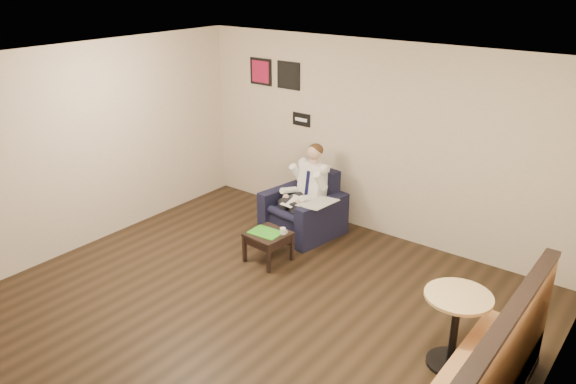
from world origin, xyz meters
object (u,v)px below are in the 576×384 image
Objects in this scene: seated_man at (297,195)px; smartphone at (278,230)px; side_table at (268,247)px; cafe_table at (454,330)px; armchair at (303,204)px; banquette at (474,366)px; coffee_mug at (283,231)px; green_folder at (266,232)px.

smartphone is (0.22, -0.72, -0.22)m from seated_man.
cafe_table is at bearing -11.03° from side_table.
cafe_table is (2.73, -0.69, -0.01)m from smartphone.
banquette is at bearing -24.28° from armchair.
armchair is 4.01m from banquette.
seated_man is 3.96m from banquette.
smartphone is at bearing 165.89° from cafe_table.
coffee_mug is (0.17, 0.10, 0.25)m from side_table.
cafe_table reaches higher than coffee_mug.
green_folder is at bearing -72.67° from seated_man.
green_folder is 0.17× the size of banquette.
armchair reaches higher than coffee_mug.
coffee_mug is 3.31m from banquette.
seated_man is 9.87× the size of smartphone.
banquette reaches higher than green_folder.
seated_man is 1.57× the size of cafe_table.
banquette is at bearing -22.69° from seated_man.
seated_man reaches higher than smartphone.
seated_man reaches higher than side_table.
seated_man is (-0.02, -0.12, 0.17)m from armchair.
seated_man is at bearing 98.31° from green_folder.
seated_man reaches higher than banquette.
green_folder is 4.74× the size of coffee_mug.
coffee_mug reaches higher than green_folder.
side_table is at bearing -70.65° from seated_man.
green_folder is at bearing 159.67° from banquette.
seated_man is at bearing 154.47° from cafe_table.
armchair is 3.30m from cafe_table.
armchair is 1.01m from green_folder.
seated_man is 0.78m from smartphone.
coffee_mug is 2.69m from cafe_table.
side_table is 0.22m from green_folder.
side_table is at bearing 168.97° from cafe_table.
side_table is 2.85m from cafe_table.
smartphone is at bearing 67.82° from side_table.
armchair is at bearing 96.25° from green_folder.
cafe_table is (-0.42, 0.67, -0.22)m from banquette.
seated_man is 0.98m from side_table.
coffee_mug is at bearing 28.87° from green_folder.
banquette is (3.24, -1.20, 0.20)m from green_folder.
armchair is at bearing 90.00° from seated_man.
side_table is at bearing -151.13° from coffee_mug.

